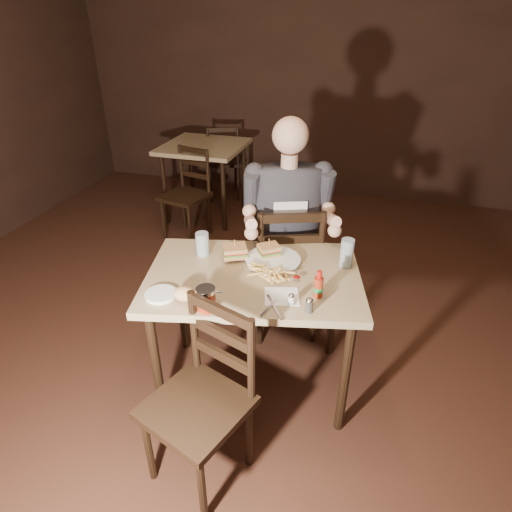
% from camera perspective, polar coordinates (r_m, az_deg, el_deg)
% --- Properties ---
extents(room_shell, '(7.00, 7.00, 7.00)m').
position_cam_1_polar(room_shell, '(1.69, -0.43, 10.97)').
color(room_shell, black).
rests_on(room_shell, ground).
extents(main_table, '(1.22, 0.94, 0.77)m').
position_cam_1_polar(main_table, '(2.25, -0.34, -4.39)').
color(main_table, tan).
rests_on(main_table, ground).
extents(bg_table, '(0.82, 0.82, 0.77)m').
position_cam_1_polar(bg_table, '(4.55, -6.92, 13.46)').
color(bg_table, tan).
rests_on(bg_table, ground).
extents(chair_far, '(0.58, 0.61, 0.96)m').
position_cam_1_polar(chair_far, '(2.82, 3.89, -1.51)').
color(chair_far, black).
rests_on(chair_far, ground).
extents(chair_near, '(0.54, 0.56, 0.88)m').
position_cam_1_polar(chair_near, '(2.00, -7.96, -19.31)').
color(chair_near, black).
rests_on(chair_near, ground).
extents(bg_chair_far, '(0.54, 0.56, 0.86)m').
position_cam_1_polar(bg_chair_far, '(5.11, -4.45, 12.50)').
color(bg_chair_far, black).
rests_on(bg_chair_far, ground).
extents(bg_chair_near, '(0.48, 0.51, 0.85)m').
position_cam_1_polar(bg_chair_near, '(4.16, -9.50, 7.91)').
color(bg_chair_near, black).
rests_on(bg_chair_near, ground).
extents(diner, '(0.66, 0.59, 0.95)m').
position_cam_1_polar(diner, '(2.56, 4.40, 7.38)').
color(diner, '#2A2A2F').
rests_on(diner, chair_far).
extents(dinner_plate, '(0.34, 0.34, 0.02)m').
position_cam_1_polar(dinner_plate, '(2.31, 2.27, -0.64)').
color(dinner_plate, white).
rests_on(dinner_plate, main_table).
extents(sandwich_left, '(0.16, 0.15, 0.11)m').
position_cam_1_polar(sandwich_left, '(2.31, -2.86, 1.13)').
color(sandwich_left, tan).
rests_on(sandwich_left, dinner_plate).
extents(sandwich_right, '(0.14, 0.14, 0.10)m').
position_cam_1_polar(sandwich_right, '(2.32, 1.76, 1.16)').
color(sandwich_right, tan).
rests_on(sandwich_right, dinner_plate).
extents(fries_pile, '(0.29, 0.23, 0.04)m').
position_cam_1_polar(fries_pile, '(2.16, 1.80, -2.10)').
color(fries_pile, '#EBB85A').
rests_on(fries_pile, dinner_plate).
extents(ketchup_dollop, '(0.04, 0.04, 0.01)m').
position_cam_1_polar(ketchup_dollop, '(2.15, 5.44, -2.81)').
color(ketchup_dollop, maroon).
rests_on(ketchup_dollop, dinner_plate).
extents(glass_left, '(0.09, 0.09, 0.13)m').
position_cam_1_polar(glass_left, '(2.37, -7.15, 1.59)').
color(glass_left, silver).
rests_on(glass_left, main_table).
extents(glass_right, '(0.08, 0.08, 0.16)m').
position_cam_1_polar(glass_right, '(2.28, 12.00, 0.38)').
color(glass_right, silver).
rests_on(glass_right, main_table).
extents(hot_sauce, '(0.05, 0.05, 0.14)m').
position_cam_1_polar(hot_sauce, '(2.02, 8.36, -3.73)').
color(hot_sauce, maroon).
rests_on(hot_sauce, main_table).
extents(salt_shaker, '(0.04, 0.04, 0.06)m').
position_cam_1_polar(salt_shaker, '(1.98, 4.73, -5.84)').
color(salt_shaker, white).
rests_on(salt_shaker, main_table).
extents(pepper_shaker, '(0.04, 0.04, 0.07)m').
position_cam_1_polar(pepper_shaker, '(1.94, 7.11, -6.56)').
color(pepper_shaker, '#38332D').
rests_on(pepper_shaker, main_table).
extents(syrup_dispenser, '(0.11, 0.11, 0.11)m').
position_cam_1_polar(syrup_dispenser, '(1.94, -6.67, -5.71)').
color(syrup_dispenser, maroon).
rests_on(syrup_dispenser, main_table).
extents(napkin, '(0.20, 0.19, 0.00)m').
position_cam_1_polar(napkin, '(2.04, 3.46, -5.39)').
color(napkin, white).
rests_on(napkin, main_table).
extents(knife, '(0.12, 0.17, 0.00)m').
position_cam_1_polar(knife, '(1.96, 2.47, -6.80)').
color(knife, silver).
rests_on(knife, napkin).
extents(fork, '(0.05, 0.14, 0.00)m').
position_cam_1_polar(fork, '(1.96, 1.68, -6.98)').
color(fork, silver).
rests_on(fork, napkin).
extents(side_plate, '(0.17, 0.17, 0.01)m').
position_cam_1_polar(side_plate, '(2.09, -12.57, -5.08)').
color(side_plate, white).
rests_on(side_plate, main_table).
extents(bread_roll, '(0.12, 0.11, 0.06)m').
position_cam_1_polar(bread_roll, '(2.01, -9.53, -4.98)').
color(bread_roll, tan).
rests_on(bread_roll, side_plate).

